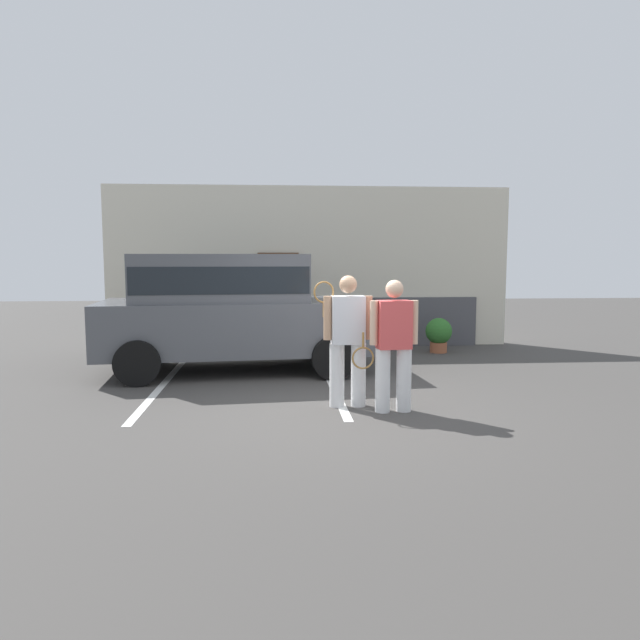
{
  "coord_description": "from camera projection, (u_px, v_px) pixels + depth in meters",
  "views": [
    {
      "loc": [
        -0.8,
        -7.58,
        2.0
      ],
      "look_at": [
        -0.12,
        1.2,
        1.05
      ],
      "focal_mm": 32.8,
      "sensor_mm": 36.0,
      "label": 1
    }
  ],
  "objects": [
    {
      "name": "ground_plane",
      "position": [
        336.0,
        408.0,
        7.79
      ],
      "size": [
        40.0,
        40.0,
        0.0
      ],
      "primitive_type": "plane",
      "color": "#423F3D"
    },
    {
      "name": "house_frontage",
      "position": [
        310.0,
        272.0,
        13.09
      ],
      "size": [
        8.95,
        0.4,
        3.56
      ],
      "color": "beige",
      "rests_on": "ground_plane"
    },
    {
      "name": "potted_plant_by_porch",
      "position": [
        439.0,
        333.0,
        12.28
      ],
      "size": [
        0.55,
        0.55,
        0.73
      ],
      "color": "#9E5638",
      "rests_on": "ground_plane"
    },
    {
      "name": "tennis_player_woman",
      "position": [
        393.0,
        344.0,
        7.51
      ],
      "size": [
        0.9,
        0.29,
        1.71
      ],
      "rotation": [
        0.0,
        0.0,
        3.21
      ],
      "color": "white",
      "rests_on": "ground_plane"
    },
    {
      "name": "tennis_player_man",
      "position": [
        348.0,
        339.0,
        7.78
      ],
      "size": [
        0.79,
        0.28,
        1.76
      ],
      "rotation": [
        0.0,
        0.0,
        3.15
      ],
      "color": "white",
      "rests_on": "ground_plane"
    },
    {
      "name": "parked_suv",
      "position": [
        230.0,
        306.0,
        10.16
      ],
      "size": [
        4.74,
        2.47,
        2.05
      ],
      "rotation": [
        0.0,
        0.0,
        0.08
      ],
      "color": "#4C4F54",
      "rests_on": "ground_plane"
    },
    {
      "name": "parking_stripe_1",
      "position": [
        331.0,
        383.0,
        9.29
      ],
      "size": [
        0.12,
        4.4,
        0.01
      ],
      "primitive_type": "cube",
      "color": "silver",
      "rests_on": "ground_plane"
    },
    {
      "name": "parking_stripe_0",
      "position": [
        162.0,
        386.0,
        9.08
      ],
      "size": [
        0.12,
        4.4,
        0.01
      ],
      "primitive_type": "cube",
      "color": "silver",
      "rests_on": "ground_plane"
    }
  ]
}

